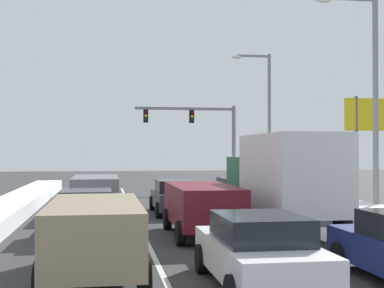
{
  "coord_description": "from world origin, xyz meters",
  "views": [
    {
      "loc": [
        -3.0,
        -4.5,
        2.77
      ],
      "look_at": [
        0.94,
        19.89,
        3.12
      ],
      "focal_mm": 50.97,
      "sensor_mm": 36.0,
      "label": 1
    }
  ],
  "objects_px": {
    "suv_maroon_center_lane_second": "(202,205)",
    "roadside_sign_right": "(375,126)",
    "box_truck_right_lane_second": "(283,176)",
    "sedan_red_right_lane_third": "(237,193)",
    "street_lamp_right_mid": "(264,111)",
    "sedan_charcoal_center_lane_third": "(175,196)",
    "suv_gray_left_lane_third": "(95,191)",
    "suv_tan_left_lane_nearest": "(95,232)",
    "traffic_light_gantry": "(203,128)",
    "sedan_white_center_lane_nearest": "(259,251)",
    "sedan_silver_left_lane_second": "(86,212)",
    "street_lamp_right_near": "(368,87)"
  },
  "relations": [
    {
      "from": "box_truck_right_lane_second",
      "to": "street_lamp_right_mid",
      "type": "xyz_separation_m",
      "value": [
        4.17,
        16.04,
        3.52
      ]
    },
    {
      "from": "sedan_white_center_lane_nearest",
      "to": "suv_maroon_center_lane_second",
      "type": "distance_m",
      "value": 6.93
    },
    {
      "from": "suv_tan_left_lane_nearest",
      "to": "traffic_light_gantry",
      "type": "height_order",
      "value": "traffic_light_gantry"
    },
    {
      "from": "suv_gray_left_lane_third",
      "to": "roadside_sign_right",
      "type": "xyz_separation_m",
      "value": [
        13.59,
        0.64,
        3.0
      ]
    },
    {
      "from": "box_truck_right_lane_second",
      "to": "sedan_charcoal_center_lane_third",
      "type": "height_order",
      "value": "box_truck_right_lane_second"
    },
    {
      "from": "sedan_red_right_lane_third",
      "to": "sedan_charcoal_center_lane_third",
      "type": "distance_m",
      "value": 3.58
    },
    {
      "from": "sedan_white_center_lane_nearest",
      "to": "suv_gray_left_lane_third",
      "type": "xyz_separation_m",
      "value": [
        -3.46,
        13.74,
        0.25
      ]
    },
    {
      "from": "sedan_silver_left_lane_second",
      "to": "roadside_sign_right",
      "type": "distance_m",
      "value": 15.68
    },
    {
      "from": "suv_tan_left_lane_nearest",
      "to": "sedan_silver_left_lane_second",
      "type": "height_order",
      "value": "suv_tan_left_lane_nearest"
    },
    {
      "from": "traffic_light_gantry",
      "to": "street_lamp_right_mid",
      "type": "distance_m",
      "value": 6.2
    },
    {
      "from": "suv_gray_left_lane_third",
      "to": "traffic_light_gantry",
      "type": "relative_size",
      "value": 0.65
    },
    {
      "from": "sedan_charcoal_center_lane_third",
      "to": "roadside_sign_right",
      "type": "bearing_deg",
      "value": 4.84
    },
    {
      "from": "sedan_red_right_lane_third",
      "to": "street_lamp_right_mid",
      "type": "xyz_separation_m",
      "value": [
        4.03,
        8.73,
        4.66
      ]
    },
    {
      "from": "box_truck_right_lane_second",
      "to": "suv_tan_left_lane_nearest",
      "type": "xyz_separation_m",
      "value": [
        -6.43,
        -6.36,
        -0.88
      ]
    },
    {
      "from": "street_lamp_right_mid",
      "to": "roadside_sign_right",
      "type": "distance_m",
      "value": 9.94
    },
    {
      "from": "suv_maroon_center_lane_second",
      "to": "traffic_light_gantry",
      "type": "distance_m",
      "value": 22.81
    },
    {
      "from": "sedan_white_center_lane_nearest",
      "to": "suv_gray_left_lane_third",
      "type": "distance_m",
      "value": 14.17
    },
    {
      "from": "suv_tan_left_lane_nearest",
      "to": "suv_gray_left_lane_third",
      "type": "relative_size",
      "value": 1.0
    },
    {
      "from": "sedan_white_center_lane_nearest",
      "to": "suv_tan_left_lane_nearest",
      "type": "relative_size",
      "value": 0.92
    },
    {
      "from": "box_truck_right_lane_second",
      "to": "traffic_light_gantry",
      "type": "height_order",
      "value": "traffic_light_gantry"
    },
    {
      "from": "box_truck_right_lane_second",
      "to": "sedan_charcoal_center_lane_third",
      "type": "xyz_separation_m",
      "value": [
        -3.09,
        5.76,
        -1.14
      ]
    },
    {
      "from": "sedan_silver_left_lane_second",
      "to": "suv_gray_left_lane_third",
      "type": "height_order",
      "value": "suv_gray_left_lane_third"
    },
    {
      "from": "sedan_charcoal_center_lane_third",
      "to": "suv_gray_left_lane_third",
      "type": "height_order",
      "value": "suv_gray_left_lane_third"
    },
    {
      "from": "box_truck_right_lane_second",
      "to": "street_lamp_right_mid",
      "type": "distance_m",
      "value": 16.94
    },
    {
      "from": "roadside_sign_right",
      "to": "suv_maroon_center_lane_second",
      "type": "bearing_deg",
      "value": -143.36
    },
    {
      "from": "suv_gray_left_lane_third",
      "to": "sedan_red_right_lane_third",
      "type": "bearing_deg",
      "value": 11.23
    },
    {
      "from": "box_truck_right_lane_second",
      "to": "street_lamp_right_near",
      "type": "height_order",
      "value": "street_lamp_right_near"
    },
    {
      "from": "roadside_sign_right",
      "to": "suv_gray_left_lane_third",
      "type": "bearing_deg",
      "value": -177.29
    },
    {
      "from": "suv_gray_left_lane_third",
      "to": "street_lamp_right_mid",
      "type": "height_order",
      "value": "street_lamp_right_mid"
    },
    {
      "from": "suv_maroon_center_lane_second",
      "to": "suv_tan_left_lane_nearest",
      "type": "relative_size",
      "value": 1.0
    },
    {
      "from": "suv_maroon_center_lane_second",
      "to": "sedan_charcoal_center_lane_third",
      "type": "distance_m",
      "value": 6.61
    },
    {
      "from": "suv_tan_left_lane_nearest",
      "to": "traffic_light_gantry",
      "type": "relative_size",
      "value": 0.65
    },
    {
      "from": "sedan_charcoal_center_lane_third",
      "to": "suv_tan_left_lane_nearest",
      "type": "distance_m",
      "value": 12.57
    },
    {
      "from": "box_truck_right_lane_second",
      "to": "sedan_white_center_lane_nearest",
      "type": "relative_size",
      "value": 1.6
    },
    {
      "from": "sedan_red_right_lane_third",
      "to": "roadside_sign_right",
      "type": "bearing_deg",
      "value": -5.8
    },
    {
      "from": "suv_gray_left_lane_third",
      "to": "roadside_sign_right",
      "type": "bearing_deg",
      "value": 2.71
    },
    {
      "from": "sedan_red_right_lane_third",
      "to": "traffic_light_gantry",
      "type": "relative_size",
      "value": 0.6
    },
    {
      "from": "sedan_charcoal_center_lane_third",
      "to": "street_lamp_right_mid",
      "type": "bearing_deg",
      "value": 54.78
    },
    {
      "from": "sedan_charcoal_center_lane_third",
      "to": "street_lamp_right_mid",
      "type": "height_order",
      "value": "street_lamp_right_mid"
    },
    {
      "from": "traffic_light_gantry",
      "to": "suv_tan_left_lane_nearest",
      "type": "bearing_deg",
      "value": -105.1
    },
    {
      "from": "box_truck_right_lane_second",
      "to": "roadside_sign_right",
      "type": "bearing_deg",
      "value": 43.4
    },
    {
      "from": "box_truck_right_lane_second",
      "to": "sedan_red_right_lane_third",
      "type": "relative_size",
      "value": 1.6
    },
    {
      "from": "sedan_red_right_lane_third",
      "to": "sedan_white_center_lane_nearest",
      "type": "relative_size",
      "value": 1.0
    },
    {
      "from": "sedan_red_right_lane_third",
      "to": "sedan_white_center_lane_nearest",
      "type": "distance_m",
      "value": 15.43
    },
    {
      "from": "box_truck_right_lane_second",
      "to": "sedan_silver_left_lane_second",
      "type": "xyz_separation_m",
      "value": [
        -6.81,
        -0.08,
        -1.14
      ]
    },
    {
      "from": "sedan_charcoal_center_lane_third",
      "to": "traffic_light_gantry",
      "type": "bearing_deg",
      "value": 75.13
    },
    {
      "from": "suv_maroon_center_lane_second",
      "to": "suv_tan_left_lane_nearest",
      "type": "bearing_deg",
      "value": -121.55
    },
    {
      "from": "sedan_white_center_lane_nearest",
      "to": "box_truck_right_lane_second",
      "type": "bearing_deg",
      "value": 68.0
    },
    {
      "from": "sedan_red_right_lane_third",
      "to": "street_lamp_right_mid",
      "type": "relative_size",
      "value": 0.49
    },
    {
      "from": "suv_maroon_center_lane_second",
      "to": "roadside_sign_right",
      "type": "relative_size",
      "value": 0.89
    }
  ]
}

